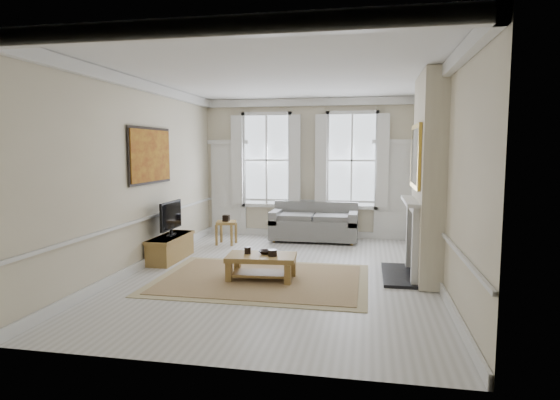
% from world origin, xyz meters
% --- Properties ---
extents(floor, '(7.20, 7.20, 0.00)m').
position_xyz_m(floor, '(0.00, 0.00, 0.00)').
color(floor, '#B7B5AD').
rests_on(floor, ground).
extents(ceiling, '(7.20, 7.20, 0.00)m').
position_xyz_m(ceiling, '(0.00, 0.00, 3.40)').
color(ceiling, white).
rests_on(ceiling, back_wall).
extents(back_wall, '(5.20, 0.00, 5.20)m').
position_xyz_m(back_wall, '(0.00, 3.60, 1.70)').
color(back_wall, beige).
rests_on(back_wall, floor).
extents(left_wall, '(0.00, 7.20, 7.20)m').
position_xyz_m(left_wall, '(-2.60, 0.00, 1.70)').
color(left_wall, beige).
rests_on(left_wall, floor).
extents(right_wall, '(0.00, 7.20, 7.20)m').
position_xyz_m(right_wall, '(2.60, 0.00, 1.70)').
color(right_wall, beige).
rests_on(right_wall, floor).
extents(window_left, '(1.26, 0.20, 2.20)m').
position_xyz_m(window_left, '(-1.05, 3.55, 1.90)').
color(window_left, '#B2BCC6').
rests_on(window_left, back_wall).
extents(window_right, '(1.26, 0.20, 2.20)m').
position_xyz_m(window_right, '(1.05, 3.55, 1.90)').
color(window_right, '#B2BCC6').
rests_on(window_right, back_wall).
extents(door_left, '(0.90, 0.08, 2.30)m').
position_xyz_m(door_left, '(-2.05, 3.56, 1.15)').
color(door_left, silver).
rests_on(door_left, floor).
extents(door_right, '(0.90, 0.08, 2.30)m').
position_xyz_m(door_right, '(2.05, 3.56, 1.15)').
color(door_right, silver).
rests_on(door_right, floor).
extents(painting, '(0.05, 1.66, 1.06)m').
position_xyz_m(painting, '(-2.56, 0.30, 2.05)').
color(painting, '#BD8C20').
rests_on(painting, left_wall).
extents(chimney_breast, '(0.35, 1.70, 3.38)m').
position_xyz_m(chimney_breast, '(2.43, 0.20, 1.70)').
color(chimney_breast, beige).
rests_on(chimney_breast, floor).
extents(hearth, '(0.55, 1.50, 0.05)m').
position_xyz_m(hearth, '(2.00, 0.20, 0.03)').
color(hearth, black).
rests_on(hearth, floor).
extents(fireplace, '(0.21, 1.45, 1.33)m').
position_xyz_m(fireplace, '(2.20, 0.20, 0.73)').
color(fireplace, silver).
rests_on(fireplace, floor).
extents(mirror, '(0.06, 1.26, 1.06)m').
position_xyz_m(mirror, '(2.21, 0.20, 2.05)').
color(mirror, gold).
rests_on(mirror, chimney_breast).
extents(sofa, '(2.03, 0.99, 0.90)m').
position_xyz_m(sofa, '(0.21, 3.11, 0.37)').
color(sofa, '#5C5C5A').
rests_on(sofa, floor).
extents(side_table, '(0.52, 0.52, 0.53)m').
position_xyz_m(side_table, '(-1.72, 2.28, 0.42)').
color(side_table, olive).
rests_on(side_table, floor).
extents(rug, '(3.50, 2.60, 0.02)m').
position_xyz_m(rug, '(-0.27, -0.45, 0.01)').
color(rug, olive).
rests_on(rug, floor).
extents(coffee_table, '(1.18, 0.75, 0.43)m').
position_xyz_m(coffee_table, '(-0.27, -0.45, 0.35)').
color(coffee_table, olive).
rests_on(coffee_table, rug).
extents(ceramic_pot_a, '(0.11, 0.11, 0.11)m').
position_xyz_m(ceramic_pot_a, '(-0.52, -0.40, 0.48)').
color(ceramic_pot_a, black).
rests_on(ceramic_pot_a, coffee_table).
extents(ceramic_pot_b, '(0.15, 0.15, 0.11)m').
position_xyz_m(ceramic_pot_b, '(-0.07, -0.50, 0.48)').
color(ceramic_pot_b, black).
rests_on(ceramic_pot_b, coffee_table).
extents(bowl, '(0.24, 0.24, 0.06)m').
position_xyz_m(bowl, '(-0.22, -0.35, 0.45)').
color(bowl, black).
rests_on(bowl, coffee_table).
extents(tv_stand, '(0.43, 1.35, 0.48)m').
position_xyz_m(tv_stand, '(-2.34, 0.60, 0.24)').
color(tv_stand, olive).
rests_on(tv_stand, floor).
extents(tv, '(0.08, 0.90, 0.68)m').
position_xyz_m(tv, '(-2.32, 0.60, 0.88)').
color(tv, black).
rests_on(tv, tv_stand).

